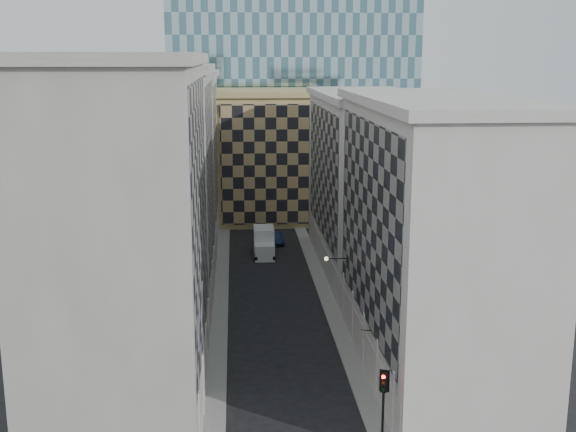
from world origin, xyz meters
name	(u,v)px	position (x,y,z in m)	size (l,w,h in m)	color
sidewalk_west	(220,305)	(-5.25, 30.00, 0.07)	(1.50, 100.00, 0.15)	gray
sidewalk_east	(329,302)	(5.25, 30.00, 0.07)	(1.50, 100.00, 0.15)	gray
bldg_left_a	(127,236)	(-10.88, 11.00, 11.82)	(10.80, 22.80, 23.70)	#9C978C
bldg_left_b	(160,185)	(-10.88, 33.00, 11.32)	(10.80, 22.80, 22.70)	#9B9790
bldg_left_c	(177,159)	(-10.88, 55.00, 10.83)	(10.80, 22.80, 21.70)	#9C978C
bldg_right_a	(431,237)	(10.88, 15.00, 10.32)	(10.80, 26.80, 20.70)	beige
bldg_right_b	(366,182)	(10.89, 42.00, 9.85)	(10.80, 28.80, 19.70)	beige
tan_block	(274,155)	(2.00, 67.90, 9.44)	(16.80, 14.80, 18.80)	tan
church_tower	(256,34)	(0.00, 82.00, 26.95)	(7.20, 7.20, 51.50)	#2F2B24
flagpoles_left	(200,314)	(-5.90, 6.00, 8.00)	(0.10, 6.33, 2.33)	gray
bracket_lamp	(328,259)	(4.38, 24.00, 6.20)	(1.98, 0.36, 0.36)	black
traffic_light	(384,393)	(5.08, 3.32, 3.68)	(0.61, 0.61, 4.93)	black
box_truck	(264,244)	(-0.29, 47.75, 1.42)	(2.44, 5.94, 3.25)	white
dark_car	(276,238)	(1.47, 53.19, 0.68)	(1.44, 4.12, 1.36)	#101B3C
shop_sign	(363,335)	(5.42, 12.15, 3.84)	(0.77, 0.68, 0.76)	black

